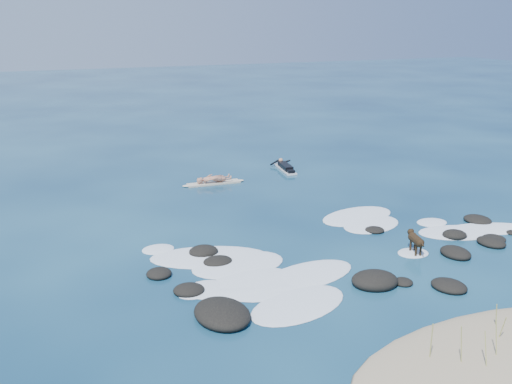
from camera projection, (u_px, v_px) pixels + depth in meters
name	position (u px, v px, depth m)	size (l,w,h in m)	color
ground	(337.00, 241.00, 20.40)	(160.00, 160.00, 0.00)	#0A2642
reef_rocks	(343.00, 270.00, 17.78)	(13.84, 6.49, 0.53)	black
breaking_foam	(320.00, 254.00, 19.24)	(14.64, 8.30, 0.12)	white
standing_surfer_rig	(213.00, 170.00, 27.26)	(3.10, 0.66, 1.76)	beige
paddling_surfer_rig	(285.00, 167.00, 30.00)	(1.16, 2.62, 0.45)	silver
dog	(415.00, 239.00, 19.15)	(0.50, 1.22, 0.78)	black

